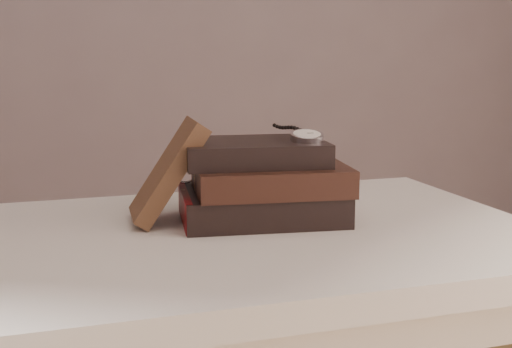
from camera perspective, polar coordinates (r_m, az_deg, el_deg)
name	(u,v)px	position (r m, az deg, el deg)	size (l,w,h in m)	color
table	(213,291)	(1.06, -3.58, -9.71)	(1.00, 0.60, 0.75)	silver
book_stack	(263,183)	(1.09, 0.58, -0.77)	(0.28, 0.21, 0.13)	black
journal	(169,171)	(1.08, -7.31, 0.22)	(0.03, 0.11, 0.18)	#3C2517
pocket_watch	(305,135)	(1.08, 4.14, 3.23)	(0.06, 0.16, 0.02)	silver
eyeglasses	(200,168)	(1.16, -4.67, 0.53)	(0.12, 0.14, 0.05)	silver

